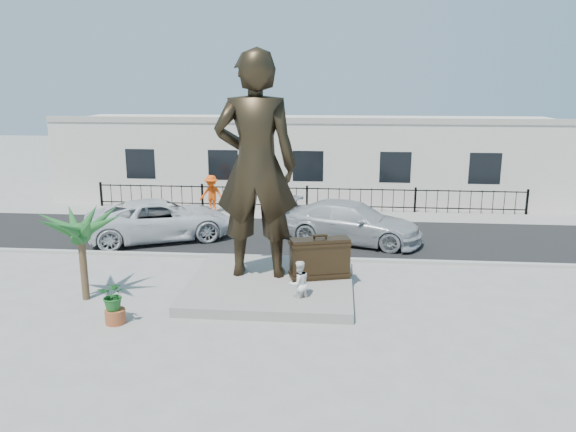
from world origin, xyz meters
name	(u,v)px	position (x,y,z in m)	size (l,w,h in m)	color
ground	(282,307)	(0.00, 0.00, 0.00)	(100.00, 100.00, 0.00)	#9E9991
street	(300,235)	(0.00, 8.00, 0.01)	(40.00, 7.00, 0.01)	black
curb	(294,258)	(0.00, 4.50, 0.06)	(40.00, 0.25, 0.12)	#A5A399
far_sidewalk	(306,214)	(0.00, 12.00, 0.01)	(40.00, 2.50, 0.02)	#9E9991
plinth	(271,284)	(-0.50, 1.50, 0.15)	(5.20, 5.20, 0.30)	gray
fence	(307,199)	(0.00, 12.80, 0.60)	(22.00, 0.10, 1.20)	black
building	(311,157)	(0.00, 17.00, 2.20)	(28.00, 7.00, 4.40)	silver
statue	(256,166)	(-1.03, 1.99, 3.91)	(2.64, 1.73, 7.23)	#2D2316
suitcase	(320,258)	(1.05, 1.79, 0.96)	(1.88, 0.60, 1.33)	#2F2214
tourist	(299,284)	(0.50, 0.09, 0.71)	(0.69, 0.54, 1.42)	white
car_white	(161,220)	(-5.83, 6.81, 0.85)	(2.79, 6.06, 1.68)	silver
car_silver	(352,222)	(2.19, 7.12, 0.85)	(2.34, 5.76, 1.67)	#AFB2B4
worker	(212,194)	(-4.73, 11.62, 0.99)	(1.25, 0.72, 1.94)	#F84D0D
palm_tree	(87,299)	(-6.07, 0.05, 0.00)	(1.80, 1.80, 3.20)	#1D5021
planter	(115,316)	(-4.48, -1.57, 0.20)	(0.56, 0.56, 0.40)	#984A28
shrub	(114,295)	(-4.48, -1.57, 0.82)	(0.76, 0.66, 0.85)	#1E5E22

